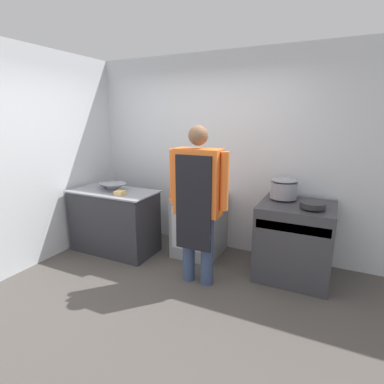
{
  "coord_description": "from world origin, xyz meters",
  "views": [
    {
      "loc": [
        1.62,
        -2.25,
        1.86
      ],
      "look_at": [
        0.09,
        0.92,
        0.98
      ],
      "focal_mm": 28.0,
      "sensor_mm": 36.0,
      "label": 1
    }
  ],
  "objects_px": {
    "person_cook": "(198,196)",
    "saute_pan": "(313,205)",
    "mixing_bowl": "(114,187)",
    "plastic_tub": "(120,193)",
    "fridge_unit": "(199,225)",
    "stock_pot": "(284,188)",
    "stove": "(295,240)"
  },
  "relations": [
    {
      "from": "fridge_unit",
      "to": "person_cook",
      "type": "height_order",
      "value": "person_cook"
    },
    {
      "from": "person_cook",
      "to": "mixing_bowl",
      "type": "height_order",
      "value": "person_cook"
    },
    {
      "from": "plastic_tub",
      "to": "stock_pot",
      "type": "distance_m",
      "value": 2.06
    },
    {
      "from": "person_cook",
      "to": "stock_pot",
      "type": "xyz_separation_m",
      "value": [
        0.78,
        0.76,
        0.01
      ]
    },
    {
      "from": "plastic_tub",
      "to": "saute_pan",
      "type": "xyz_separation_m",
      "value": [
        2.31,
        0.36,
        0.04
      ]
    },
    {
      "from": "mixing_bowl",
      "to": "plastic_tub",
      "type": "xyz_separation_m",
      "value": [
        0.22,
        -0.15,
        -0.02
      ]
    },
    {
      "from": "fridge_unit",
      "to": "plastic_tub",
      "type": "distance_m",
      "value": 1.15
    },
    {
      "from": "stock_pot",
      "to": "saute_pan",
      "type": "relative_size",
      "value": 1.16
    },
    {
      "from": "plastic_tub",
      "to": "mixing_bowl",
      "type": "bearing_deg",
      "value": 145.04
    },
    {
      "from": "saute_pan",
      "to": "stock_pot",
      "type": "bearing_deg",
      "value": 142.77
    },
    {
      "from": "fridge_unit",
      "to": "plastic_tub",
      "type": "bearing_deg",
      "value": -146.59
    },
    {
      "from": "mixing_bowl",
      "to": "plastic_tub",
      "type": "height_order",
      "value": "mixing_bowl"
    },
    {
      "from": "plastic_tub",
      "to": "saute_pan",
      "type": "height_order",
      "value": "saute_pan"
    },
    {
      "from": "mixing_bowl",
      "to": "saute_pan",
      "type": "bearing_deg",
      "value": 4.74
    },
    {
      "from": "stove",
      "to": "person_cook",
      "type": "height_order",
      "value": "person_cook"
    },
    {
      "from": "person_cook",
      "to": "mixing_bowl",
      "type": "relative_size",
      "value": 5.44
    },
    {
      "from": "person_cook",
      "to": "saute_pan",
      "type": "xyz_separation_m",
      "value": [
        1.14,
        0.49,
        -0.08
      ]
    },
    {
      "from": "fridge_unit",
      "to": "mixing_bowl",
      "type": "relative_size",
      "value": 2.53
    },
    {
      "from": "person_cook",
      "to": "plastic_tub",
      "type": "distance_m",
      "value": 1.18
    },
    {
      "from": "fridge_unit",
      "to": "stock_pot",
      "type": "bearing_deg",
      "value": 2.95
    },
    {
      "from": "saute_pan",
      "to": "stove",
      "type": "bearing_deg",
      "value": 141.33
    },
    {
      "from": "stock_pot",
      "to": "mixing_bowl",
      "type": "bearing_deg",
      "value": -167.63
    },
    {
      "from": "stove",
      "to": "mixing_bowl",
      "type": "distance_m",
      "value": 2.43
    },
    {
      "from": "fridge_unit",
      "to": "stock_pot",
      "type": "relative_size",
      "value": 2.64
    },
    {
      "from": "stove",
      "to": "plastic_tub",
      "type": "distance_m",
      "value": 2.24
    },
    {
      "from": "mixing_bowl",
      "to": "person_cook",
      "type": "bearing_deg",
      "value": -11.6
    },
    {
      "from": "person_cook",
      "to": "saute_pan",
      "type": "relative_size",
      "value": 6.62
    },
    {
      "from": "person_cook",
      "to": "mixing_bowl",
      "type": "distance_m",
      "value": 1.42
    },
    {
      "from": "stove",
      "to": "stock_pot",
      "type": "height_order",
      "value": "stock_pot"
    },
    {
      "from": "plastic_tub",
      "to": "stove",
      "type": "bearing_deg",
      "value": 13.07
    },
    {
      "from": "fridge_unit",
      "to": "mixing_bowl",
      "type": "xyz_separation_m",
      "value": [
        -1.09,
        -0.42,
        0.51
      ]
    },
    {
      "from": "person_cook",
      "to": "plastic_tub",
      "type": "xyz_separation_m",
      "value": [
        -1.17,
        0.13,
        -0.12
      ]
    }
  ]
}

